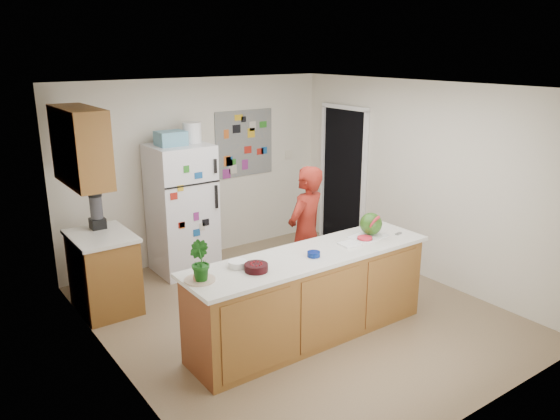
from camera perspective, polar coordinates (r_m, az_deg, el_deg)
floor at (r=6.27m, az=1.64°, el=-10.78°), size 4.00×4.50×0.02m
wall_back at (r=7.67m, az=-8.57°, el=4.17°), size 4.00×0.02×2.50m
wall_left at (r=4.91m, az=-17.29°, el=-3.50°), size 0.02×4.50×2.50m
wall_right at (r=7.17m, az=14.65°, el=2.94°), size 0.02×4.50×2.50m
ceiling at (r=5.59m, az=1.86°, el=12.84°), size 4.00×4.50×0.02m
doorway at (r=8.17m, az=6.66°, el=3.36°), size 0.03×0.85×2.04m
peninsula_base at (r=5.61m, az=3.16°, el=-9.14°), size 2.60×0.62×0.88m
peninsula_top at (r=5.43m, az=3.24°, el=-4.76°), size 2.68×0.70×0.04m
side_counter_base at (r=6.50m, az=-17.89°, el=-6.36°), size 0.60×0.80×0.86m
side_counter_top at (r=6.34m, az=-18.25°, el=-2.61°), size 0.64×0.84×0.04m
upper_cabinets at (r=6.02m, az=-20.15°, el=6.26°), size 0.35×1.00×0.80m
refrigerator at (r=7.24m, az=-10.21°, el=0.09°), size 0.75×0.70×1.70m
fridge_top_bin at (r=7.00m, az=-11.34°, el=7.36°), size 0.35×0.28×0.18m
photo_collage at (r=7.95m, az=-3.75°, el=6.97°), size 0.95×0.01×0.95m
person at (r=6.36m, az=2.70°, el=-2.47°), size 0.68×0.55×1.60m
blender_appliance at (r=6.50m, az=-18.61°, el=-0.23°), size 0.14×0.14×0.38m
cutting_board at (r=5.95m, az=9.15°, el=-2.75°), size 0.41×0.34×0.01m
watermelon at (r=5.96m, az=9.48°, el=-1.44°), size 0.24×0.24×0.24m
watermelon_slice at (r=5.85m, az=8.85°, el=-2.91°), size 0.16×0.16×0.02m
cherry_bowl at (r=4.99m, az=-2.49°, el=-6.02°), size 0.23×0.23×0.07m
white_bowl at (r=5.09m, az=-4.46°, el=-5.65°), size 0.21×0.21×0.06m
cobalt_bowl at (r=5.34m, az=3.54°, el=-4.63°), size 0.14×0.14×0.05m
plate at (r=4.85m, az=-8.38°, el=-7.22°), size 0.29×0.29×0.02m
paper_towel at (r=5.68m, az=7.26°, el=-3.56°), size 0.20×0.18×0.02m
keys at (r=6.10m, az=12.27°, el=-2.43°), size 0.09×0.05×0.01m
potted_plant at (r=4.79m, az=-8.44°, el=-5.36°), size 0.18×0.21×0.36m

